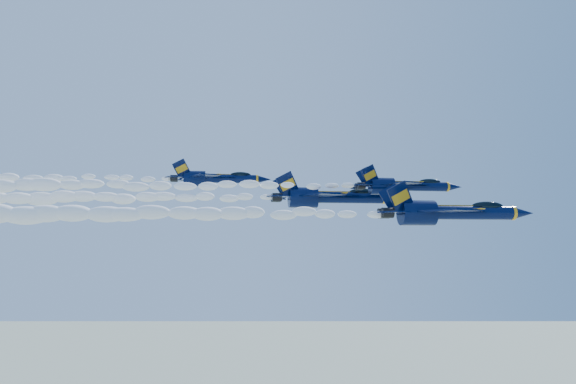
{
  "coord_description": "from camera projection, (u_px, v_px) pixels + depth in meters",
  "views": [
    {
      "loc": [
        -16.35,
        -77.09,
        146.07
      ],
      "look_at": [
        -4.72,
        0.88,
        152.71
      ],
      "focal_mm": 35.0,
      "sensor_mm": 36.0,
      "label": 1
    }
  ],
  "objects": [
    {
      "name": "jet_third",
      "position": [
        329.0,
        197.0,
        83.36
      ],
      "size": [
        19.78,
        16.23,
        7.35
      ],
      "color": "black"
    },
    {
      "name": "smoke_trail_jet_third",
      "position": [
        89.0,
        197.0,
        78.28
      ],
      "size": [
        51.7,
        2.36,
        2.13
      ],
      "primitive_type": "ellipsoid",
      "color": "white"
    },
    {
      "name": "jet_second",
      "position": [
        403.0,
        186.0,
        79.17
      ],
      "size": [
        15.59,
        12.79,
        5.79
      ],
      "color": "black"
    },
    {
      "name": "smoke_trail_jet_second",
      "position": [
        168.0,
        185.0,
        74.36
      ],
      "size": [
        51.7,
        1.86,
        1.68
      ],
      "primitive_type": "ellipsoid",
      "color": "white"
    },
    {
      "name": "jet_lead",
      "position": [
        448.0,
        212.0,
        69.03
      ],
      "size": [
        20.07,
        16.47,
        7.46
      ],
      "color": "black"
    },
    {
      "name": "smoke_trail_jet_lead",
      "position": [
        163.0,
        214.0,
        63.93
      ],
      "size": [
        51.7,
        2.4,
        2.16
      ],
      "primitive_type": "ellipsoid",
      "color": "white"
    },
    {
      "name": "jet_fourth",
      "position": [
        215.0,
        178.0,
        89.41
      ],
      "size": [
        15.95,
        13.08,
        5.93
      ],
      "color": "black"
    }
  ]
}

